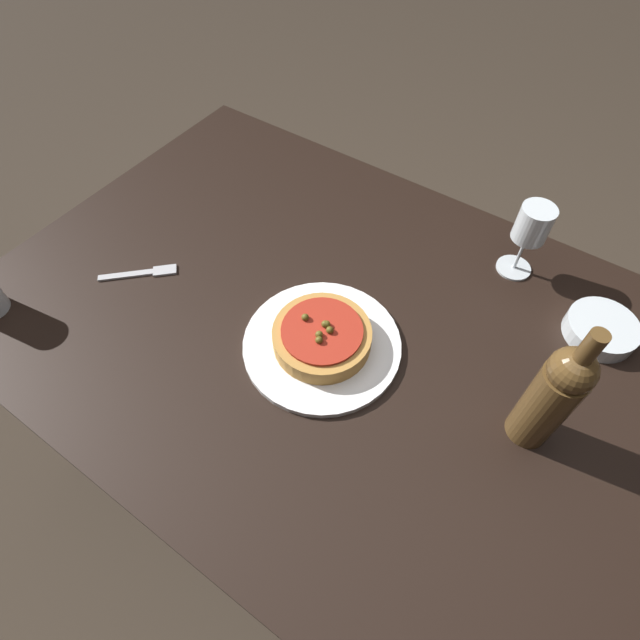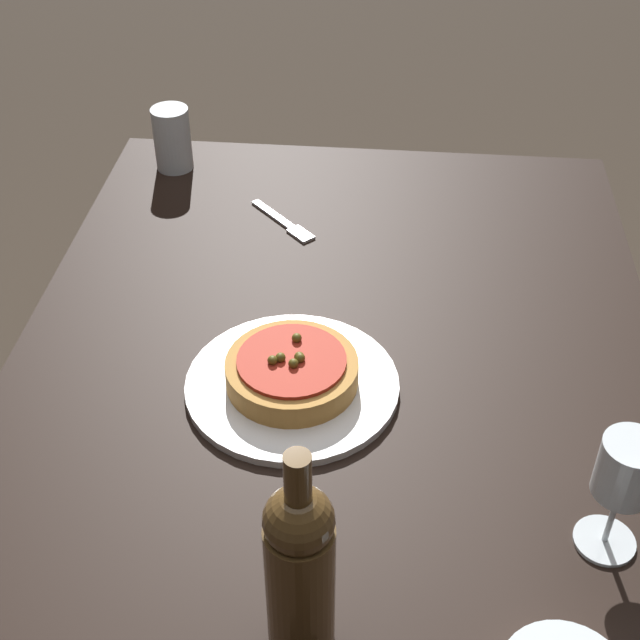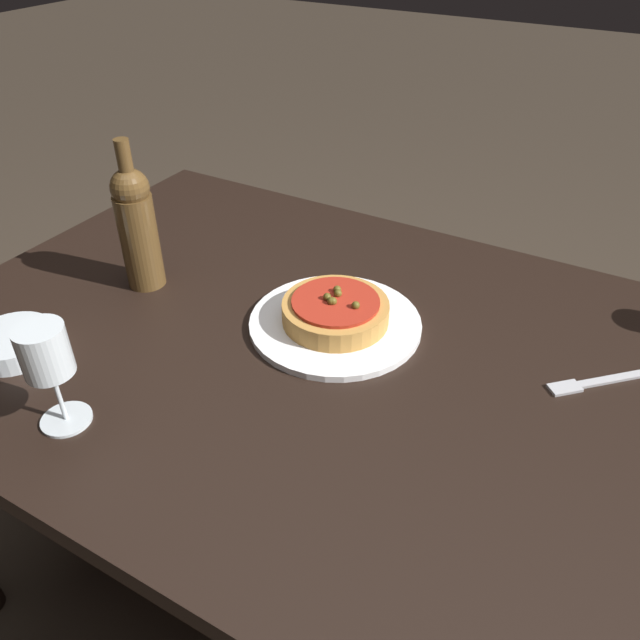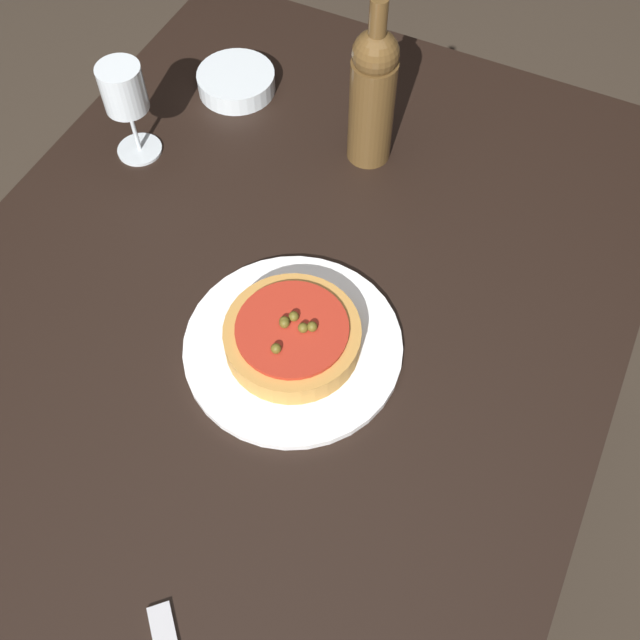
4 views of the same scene
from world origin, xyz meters
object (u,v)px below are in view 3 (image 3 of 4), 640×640
(pizza, at_px, (335,311))
(fork, at_px, (591,383))
(wine_glass, at_px, (46,357))
(side_bowl, at_px, (14,343))
(wine_bottle, at_px, (136,226))
(dining_table, at_px, (324,381))
(dinner_plate, at_px, (335,323))

(pizza, height_order, fork, pizza)
(wine_glass, relative_size, side_bowl, 1.24)
(wine_bottle, bearing_deg, fork, -171.50)
(dining_table, bearing_deg, pizza, -80.27)
(dining_table, height_order, dinner_plate, dinner_plate)
(dining_table, xyz_separation_m, wine_bottle, (0.39, 0.00, 0.20))
(dining_table, height_order, pizza, pizza)
(dinner_plate, bearing_deg, dining_table, 99.76)
(wine_bottle, height_order, side_bowl, wine_bottle)
(fork, bearing_deg, dining_table, -27.82)
(pizza, xyz_separation_m, wine_bottle, (0.38, 0.06, 0.09))
(pizza, distance_m, side_bowl, 0.53)
(dinner_plate, bearing_deg, fork, -171.49)
(wine_glass, bearing_deg, dining_table, -124.73)
(dining_table, distance_m, fork, 0.43)
(wine_glass, bearing_deg, wine_bottle, -65.25)
(dinner_plate, relative_size, pizza, 1.62)
(dining_table, bearing_deg, fork, -163.85)
(wine_glass, height_order, wine_bottle, wine_bottle)
(dining_table, relative_size, side_bowl, 10.43)
(dinner_plate, distance_m, fork, 0.42)
(dinner_plate, xyz_separation_m, side_bowl, (0.42, 0.32, 0.01))
(wine_bottle, height_order, fork, wine_bottle)
(wine_bottle, xyz_separation_m, fork, (-0.80, -0.12, -0.12))
(dining_table, xyz_separation_m, side_bowl, (0.43, 0.27, 0.10))
(wine_glass, height_order, fork, wine_glass)
(wine_glass, xyz_separation_m, side_bowl, (0.20, -0.07, -0.10))
(pizza, xyz_separation_m, fork, (-0.42, -0.06, -0.03))
(fork, bearing_deg, dinner_plate, -35.45)
(dining_table, height_order, fork, fork)
(pizza, relative_size, wine_bottle, 0.65)
(pizza, xyz_separation_m, side_bowl, (0.42, 0.32, -0.02))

